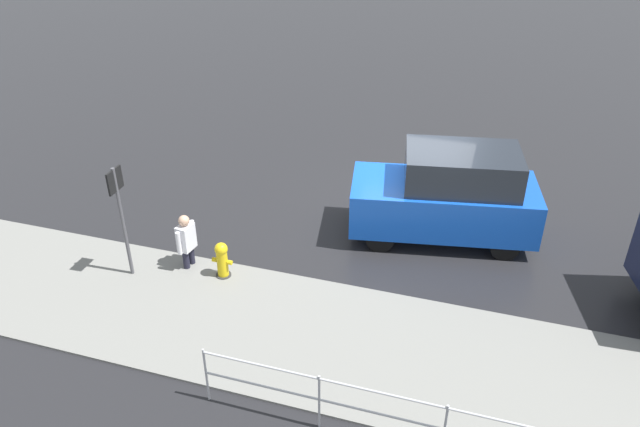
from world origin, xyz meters
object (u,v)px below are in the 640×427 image
object	(u,v)px
moving_hatchback	(448,195)
sign_post	(120,207)
fire_hydrant	(222,260)
pedestrian	(186,239)

from	to	relation	value
moving_hatchback	sign_post	bearing A→B (deg)	29.59
fire_hydrant	sign_post	bearing A→B (deg)	14.89
moving_hatchback	fire_hydrant	size ratio (longest dim) A/B	5.17
pedestrian	sign_post	world-z (taller)	sign_post
moving_hatchback	pedestrian	xyz separation A→B (m)	(4.81, 2.70, -0.34)
moving_hatchback	sign_post	world-z (taller)	sign_post
moving_hatchback	sign_post	distance (m)	6.67
fire_hydrant	pedestrian	distance (m)	0.86
fire_hydrant	sign_post	size ratio (longest dim) A/B	0.33
sign_post	pedestrian	bearing A→B (deg)	-149.01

